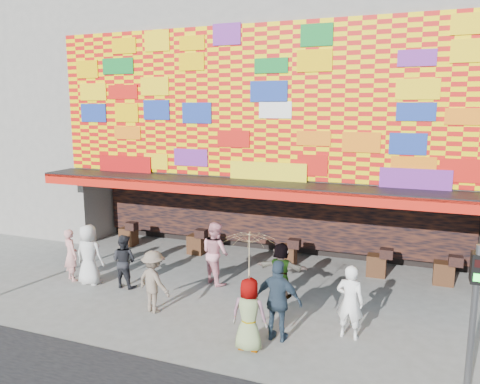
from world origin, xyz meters
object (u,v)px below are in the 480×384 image
Objects in this scene: ped_i at (215,253)px; parasol at (249,255)px; ped_e at (278,301)px; ped_c at (124,261)px; ped_f at (281,270)px; ped_b at (71,255)px; ped_g at (249,314)px; signal_right at (474,305)px; ped_h at (350,302)px; ped_d at (154,282)px; ped_a at (89,255)px.

ped_i is 0.97× the size of parasol.
ped_e is at bearing 166.42° from ped_i.
ped_c is 0.82× the size of parasol.
ped_i is (-2.20, 0.32, 0.16)m from ped_f.
ped_g is at bearing -170.03° from ped_b.
ped_i is (-6.82, 3.66, -0.89)m from signal_right.
ped_e is 4.00m from ped_i.
ped_i is at bearing 151.81° from signal_right.
ped_h is at bearing -157.47° from ped_b.
ped_b is 7.33m from ped_e.
ped_d is at bearing 171.26° from signal_right.
signal_right is 1.54× the size of ped_e.
ped_e reaches higher than ped_f.
ped_f is (4.65, 0.99, -0.01)m from ped_c.
ped_g is (0.18, -3.13, 0.04)m from ped_f.
parasol is (-0.48, -0.66, 1.25)m from ped_e.
signal_right reaches higher than ped_d.
ped_c is at bearing -149.27° from ped_b.
ped_f is 0.81× the size of parasol.
ped_a is 6.57m from ped_e.
ped_i is at bearing -10.50° from ped_f.
ped_g reaches higher than ped_f.
ped_e is 1.08× the size of ped_h.
ped_d is at bearing -19.83° from ped_g.
ped_i is at bearing -18.99° from ped_h.
ped_f is 0.96× the size of ped_g.
ped_h is at bearing -157.06° from ped_d.
ped_f is (2.87, 2.18, -0.04)m from ped_d.
ped_h reaches higher than ped_c.
ped_h is (1.54, 0.72, -0.07)m from ped_e.
ped_h is (7.98, -0.57, -0.04)m from ped_a.
ped_a is at bearing -20.64° from ped_g.
ped_h is 0.90× the size of parasol.
signal_right reaches higher than ped_c.
ped_e is at bearing 102.70° from ped_f.
ped_i is (-2.86, 2.80, -0.00)m from ped_e.
ped_a is 8.00m from ped_h.
parasol is (2.38, -3.45, 1.25)m from ped_i.
signal_right is at bearing 166.22° from ped_a.
ped_a is 6.40m from parasol.
ped_e is 1.16× the size of ped_g.
ped_c is 1.01× the size of ped_f.
ped_h is at bearing 173.85° from ped_a.
ped_d is 3.48m from parasol.
ped_a is 3.88m from ped_i.
ped_b is at bearing 163.31° from parasol.
ped_e is at bearing -166.63° from ped_d.
ped_a is 5.90m from ped_f.
ped_i is at bearing -134.94° from ped_b.
ped_h is (2.02, 1.38, 0.06)m from ped_g.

